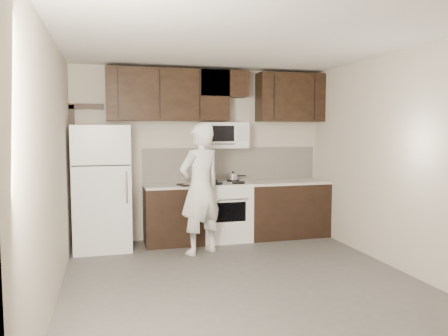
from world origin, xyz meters
name	(u,v)px	position (x,y,z in m)	size (l,w,h in m)	color
floor	(244,283)	(0.00, 0.00, 0.00)	(4.50, 4.50, 0.00)	#504D4B
back_wall	(202,154)	(0.00, 2.25, 1.35)	(4.00, 4.00, 0.00)	beige
ceiling	(245,40)	(0.00, 0.00, 2.70)	(4.50, 4.50, 0.00)	white
counter_run	(243,210)	(0.60, 1.94, 0.46)	(2.95, 0.64, 0.91)	black
stove	(225,211)	(0.30, 1.94, 0.46)	(0.76, 0.66, 0.94)	white
backsplash	(232,164)	(0.50, 2.24, 1.18)	(2.90, 0.02, 0.54)	silver
upper_cabinets	(217,95)	(0.21, 2.08, 2.28)	(3.48, 0.35, 0.78)	black
microwave	(223,135)	(0.30, 2.06, 1.65)	(0.76, 0.42, 0.40)	white
refrigerator	(102,188)	(-1.55, 1.89, 0.90)	(0.80, 0.76, 1.80)	white
door_trim	(76,163)	(-1.92, 2.21, 1.25)	(0.50, 0.08, 2.12)	black
saucepan	(233,177)	(0.48, 2.09, 0.98)	(0.30, 0.17, 0.16)	silver
baking_tray	(191,184)	(-0.26, 1.79, 0.92)	(0.37, 0.27, 0.02)	black
pizza	(191,183)	(-0.26, 1.79, 0.94)	(0.25, 0.25, 0.02)	tan
person	(200,189)	(-0.23, 1.31, 0.92)	(0.67, 0.44, 1.83)	white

